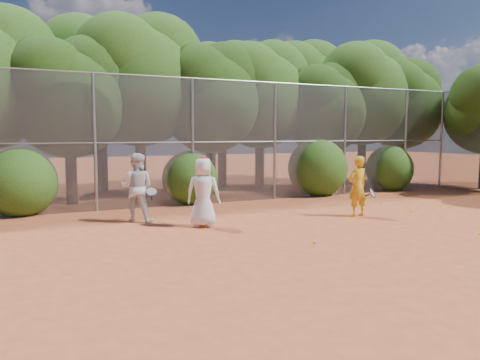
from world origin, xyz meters
TOP-DOWN VIEW (x-y plane):
  - ground at (0.00, 0.00)m, footprint 80.00×80.00m
  - fence_back at (-0.12, 6.00)m, footprint 20.05×0.09m
  - tree_2 at (-4.45, 7.83)m, footprint 3.99×3.47m
  - tree_3 at (-1.94, 8.84)m, footprint 4.89×4.26m
  - tree_4 at (0.55, 8.24)m, footprint 4.19×3.64m
  - tree_5 at (3.06, 9.04)m, footprint 4.51×3.92m
  - tree_6 at (5.55, 8.03)m, footprint 3.86×3.36m
  - tree_7 at (8.06, 8.64)m, footprint 4.77×4.14m
  - tree_8 at (10.05, 8.34)m, footprint 4.25×3.70m
  - tree_10 at (-2.93, 11.05)m, footprint 5.15×4.48m
  - tree_11 at (2.06, 10.64)m, footprint 4.64×4.03m
  - tree_12 at (6.56, 11.24)m, footprint 5.02×4.37m
  - bush_0 at (-6.00, 6.30)m, footprint 2.00×2.00m
  - bush_1 at (-1.00, 6.30)m, footprint 1.80×1.80m
  - bush_2 at (4.00, 6.30)m, footprint 2.20×2.20m
  - bush_3 at (7.50, 6.30)m, footprint 1.90×1.90m
  - player_yellow at (2.33, 2.00)m, footprint 0.84×0.57m
  - player_teen at (-2.01, 2.47)m, footprint 0.99×0.90m
  - player_white at (-3.30, 3.86)m, footprint 1.08×1.01m
  - ball_0 at (2.32, 2.06)m, footprint 0.07×0.07m
  - ball_1 at (4.46, 3.40)m, footprint 0.07×0.07m
  - ball_2 at (3.25, -1.08)m, footprint 0.07×0.07m
  - ball_3 at (4.20, 1.86)m, footprint 0.07×0.07m
  - ball_4 at (-0.59, -0.21)m, footprint 0.07×0.07m
  - ball_5 at (4.70, 4.39)m, footprint 0.07×0.07m

SIDE VIEW (x-z plane):
  - ground at x=0.00m, z-range 0.00..0.00m
  - ball_0 at x=2.32m, z-range 0.00..0.07m
  - ball_1 at x=4.46m, z-range 0.00..0.07m
  - ball_2 at x=3.25m, z-range 0.00..0.07m
  - ball_3 at x=4.20m, z-range 0.00..0.07m
  - ball_4 at x=-0.59m, z-range 0.00..0.07m
  - ball_5 at x=4.70m, z-range 0.00..0.07m
  - player_yellow at x=2.33m, z-range 0.00..1.66m
  - player_teen at x=-2.01m, z-range -0.01..1.72m
  - player_white at x=-3.30m, z-range 0.00..1.77m
  - bush_1 at x=-1.00m, z-range 0.00..1.80m
  - bush_3 at x=7.50m, z-range 0.00..1.90m
  - bush_0 at x=-6.00m, z-range 0.00..2.00m
  - bush_2 at x=4.00m, z-range 0.00..2.20m
  - fence_back at x=-0.12m, z-range 0.04..4.06m
  - tree_6 at x=5.55m, z-range 0.82..6.11m
  - tree_2 at x=-4.45m, z-range 0.85..6.32m
  - tree_4 at x=0.55m, z-range 0.89..6.62m
  - tree_8 at x=10.05m, z-range 0.91..6.73m
  - tree_5 at x=3.06m, z-range 0.96..7.13m
  - tree_11 at x=2.06m, z-range 0.99..7.34m
  - tree_7 at x=8.06m, z-range 1.02..7.54m
  - tree_3 at x=-1.94m, z-range 1.04..7.75m
  - tree_12 at x=6.56m, z-range 1.07..7.95m
  - tree_10 at x=-2.93m, z-range 1.10..8.16m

